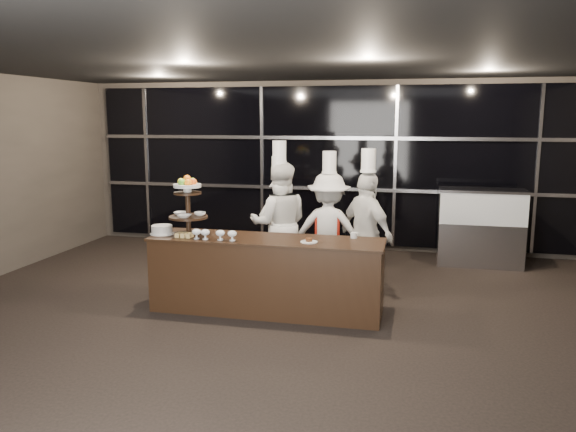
% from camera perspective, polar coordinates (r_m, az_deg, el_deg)
% --- Properties ---
extents(room, '(10.00, 10.00, 10.00)m').
position_cam_1_polar(room, '(5.30, -4.52, 0.62)').
color(room, black).
rests_on(room, ground).
extents(window_wall, '(8.60, 0.10, 2.80)m').
position_cam_1_polar(window_wall, '(10.08, 3.99, 5.11)').
color(window_wall, black).
rests_on(window_wall, ground).
extents(buffet_counter, '(2.84, 0.74, 0.92)m').
position_cam_1_polar(buffet_counter, '(6.89, -2.20, -5.97)').
color(buffet_counter, black).
rests_on(buffet_counter, ground).
extents(display_stand, '(0.48, 0.48, 0.74)m').
position_cam_1_polar(display_stand, '(7.03, -10.14, 1.49)').
color(display_stand, black).
rests_on(display_stand, buffet_counter).
extents(compotes, '(0.56, 0.11, 0.12)m').
position_cam_1_polar(compotes, '(6.73, -7.58, -1.73)').
color(compotes, silver).
rests_on(compotes, buffet_counter).
extents(layer_cake, '(0.30, 0.30, 0.11)m').
position_cam_1_polar(layer_cake, '(7.18, -12.69, -1.38)').
color(layer_cake, white).
rests_on(layer_cake, buffet_counter).
extents(pastry_squares, '(0.20, 0.13, 0.05)m').
position_cam_1_polar(pastry_squares, '(6.94, -10.49, -1.91)').
color(pastry_squares, tan).
rests_on(pastry_squares, buffet_counter).
extents(small_plate, '(0.20, 0.20, 0.05)m').
position_cam_1_polar(small_plate, '(6.56, 2.15, -2.56)').
color(small_plate, white).
rests_on(small_plate, buffet_counter).
extents(chef_cup, '(0.08, 0.08, 0.07)m').
position_cam_1_polar(chef_cup, '(6.82, 6.70, -1.96)').
color(chef_cup, white).
rests_on(chef_cup, buffet_counter).
extents(display_case, '(1.33, 0.58, 1.24)m').
position_cam_1_polar(display_case, '(9.49, 19.00, -0.70)').
color(display_case, '#A5A5AA').
rests_on(display_case, ground).
extents(chef_a, '(0.67, 0.60, 1.83)m').
position_cam_1_polar(chef_a, '(7.96, -0.95, -1.31)').
color(chef_a, white).
rests_on(chef_a, ground).
extents(chef_b, '(0.98, 0.84, 2.04)m').
position_cam_1_polar(chef_b, '(7.96, -0.86, -0.69)').
color(chef_b, white).
rests_on(chef_b, ground).
extents(chef_c, '(1.04, 0.60, 1.91)m').
position_cam_1_polar(chef_c, '(7.85, 4.14, -1.38)').
color(chef_c, silver).
rests_on(chef_c, ground).
extents(chef_d, '(0.97, 0.98, 1.96)m').
position_cam_1_polar(chef_d, '(7.52, 7.99, -1.69)').
color(chef_d, white).
rests_on(chef_d, ground).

